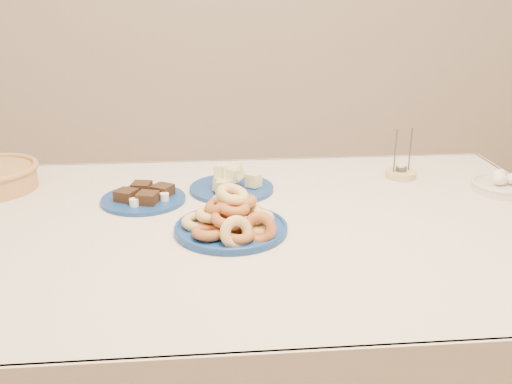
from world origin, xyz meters
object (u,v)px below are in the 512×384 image
(candle_holder, at_px, (401,173))
(melon_plate, at_px, (231,182))
(donut_platter, at_px, (232,220))
(egg_bowl, at_px, (503,185))
(dining_table, at_px, (254,259))
(brownie_plate, at_px, (144,197))

(candle_holder, bearing_deg, melon_plate, -171.60)
(donut_platter, height_order, egg_bowl, donut_platter)
(melon_plate, relative_size, egg_bowl, 1.45)
(dining_table, distance_m, egg_bowl, 0.78)
(dining_table, bearing_deg, brownie_plate, 149.67)
(brownie_plate, relative_size, candle_holder, 1.85)
(brownie_plate, bearing_deg, candle_holder, 10.14)
(brownie_plate, height_order, egg_bowl, egg_bowl)
(dining_table, bearing_deg, egg_bowl, 12.56)
(brownie_plate, bearing_deg, dining_table, -30.33)
(donut_platter, distance_m, candle_holder, 0.67)
(dining_table, height_order, candle_holder, candle_holder)
(egg_bowl, bearing_deg, candle_holder, 150.54)
(dining_table, relative_size, donut_platter, 5.11)
(donut_platter, xyz_separation_m, melon_plate, (0.01, 0.30, -0.00))
(melon_plate, relative_size, brownie_plate, 1.11)
(dining_table, distance_m, candle_holder, 0.59)
(candle_holder, bearing_deg, dining_table, -147.38)
(dining_table, relative_size, egg_bowl, 7.70)
(brownie_plate, distance_m, candle_holder, 0.80)
(brownie_plate, bearing_deg, donut_platter, -44.90)
(egg_bowl, bearing_deg, donut_platter, -164.19)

